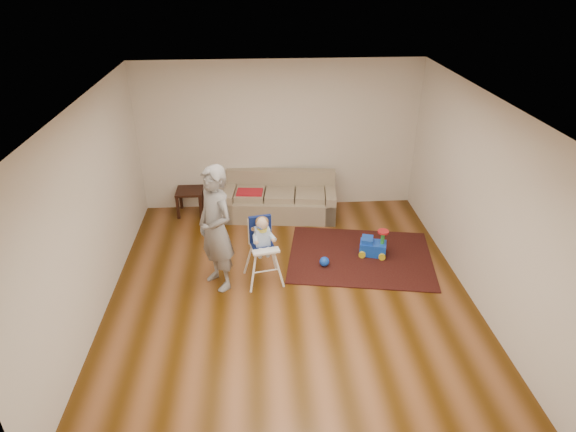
{
  "coord_description": "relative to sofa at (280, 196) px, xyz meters",
  "views": [
    {
      "loc": [
        -0.4,
        -5.48,
        4.17
      ],
      "look_at": [
        0.0,
        0.4,
        1.0
      ],
      "focal_mm": 30.0,
      "sensor_mm": 36.0,
      "label": 1
    }
  ],
  "objects": [
    {
      "name": "toy_ball",
      "position": [
        0.58,
        -1.72,
        -0.29
      ],
      "size": [
        0.15,
        0.15,
        0.15
      ],
      "primitive_type": "sphere",
      "color": "blue",
      "rests_on": "area_rug"
    },
    {
      "name": "ground",
      "position": [
        0.02,
        -2.3,
        -0.38
      ],
      "size": [
        5.5,
        5.5,
        0.0
      ],
      "primitive_type": "plane",
      "color": "#472908",
      "rests_on": "ground"
    },
    {
      "name": "side_table",
      "position": [
        -1.63,
        0.2,
        -0.15
      ],
      "size": [
        0.47,
        0.47,
        0.47
      ],
      "primitive_type": null,
      "color": "black",
      "rests_on": "ground"
    },
    {
      "name": "adult",
      "position": [
        -0.98,
        -2.05,
        0.53
      ],
      "size": [
        0.75,
        0.79,
        1.82
      ],
      "primitive_type": "imported",
      "rotation": [
        0.0,
        0.0,
        -0.92
      ],
      "color": "gray",
      "rests_on": "ground"
    },
    {
      "name": "sofa",
      "position": [
        0.0,
        0.0,
        0.0
      ],
      "size": [
        2.06,
        1.02,
        0.77
      ],
      "rotation": [
        0.0,
        0.0,
        -0.11
      ],
      "color": "gray",
      "rests_on": "ground"
    },
    {
      "name": "high_chair",
      "position": [
        -0.35,
        -1.99,
        0.12
      ],
      "size": [
        0.57,
        0.57,
        1.05
      ],
      "rotation": [
        0.0,
        0.0,
        0.2
      ],
      "color": "white",
      "rests_on": "ground"
    },
    {
      "name": "area_rug",
      "position": [
        1.19,
        -1.49,
        -0.37
      ],
      "size": [
        2.46,
        2.01,
        0.02
      ],
      "primitive_type": "cube",
      "rotation": [
        0.0,
        0.0,
        -0.17
      ],
      "color": "black",
      "rests_on": "ground"
    },
    {
      "name": "room_envelope",
      "position": [
        0.02,
        -1.77,
        1.49
      ],
      "size": [
        5.04,
        5.52,
        2.72
      ],
      "color": "silver",
      "rests_on": "ground"
    },
    {
      "name": "ride_on_toy",
      "position": [
        1.39,
        -1.44,
        -0.14
      ],
      "size": [
        0.47,
        0.39,
        0.44
      ],
      "primitive_type": null,
      "rotation": [
        0.0,
        0.0,
        -0.28
      ],
      "color": "blue",
      "rests_on": "area_rug"
    }
  ]
}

